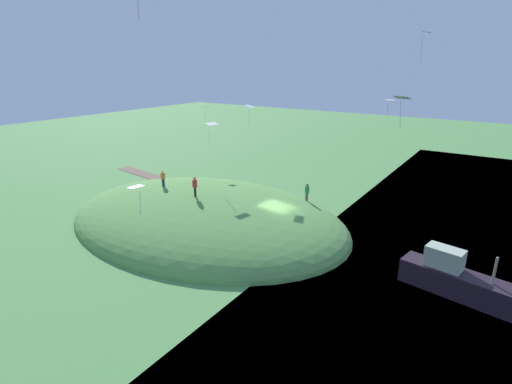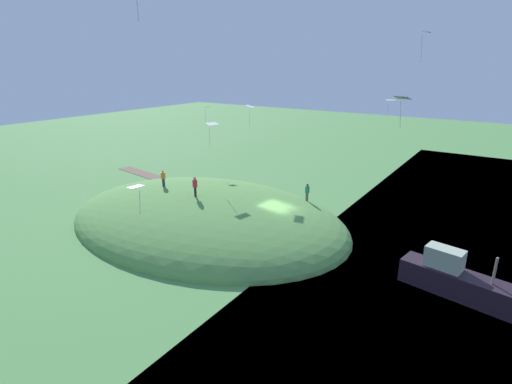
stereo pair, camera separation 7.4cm
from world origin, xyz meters
The scene contains 14 objects.
ground_plane centered at (0.00, 0.00, 0.00)m, with size 160.00×160.00×0.00m, color #548F4A.
grass_hill centered at (6.35, 1.76, 0.00)m, with size 26.17×19.06×4.94m, color #5A9346.
dirt_path centered at (20.58, -5.14, 0.02)m, with size 13.58×1.68×0.04m, color brown.
boat_on_lake centered at (-13.71, 2.28, 0.97)m, with size 6.84×2.77×3.12m.
person_near_shore centered at (6.56, 2.66, 3.55)m, with size 0.52×0.52×1.74m.
person_with_child centered at (11.34, 1.76, 3.25)m, with size 0.44×0.44×1.56m.
person_watching_kites centered at (-0.46, -4.35, 2.39)m, with size 0.44×0.44×1.60m.
kite_1 centered at (-9.82, 0.33, 14.77)m, with size 0.51×0.69×1.68m.
kite_2 centered at (8.31, -1.91, 7.78)m, with size 1.07×1.30×2.23m.
kite_3 centered at (14.27, -8.10, 8.35)m, with size 0.55×0.75×1.81m.
kite_4 centered at (7.02, -6.18, 9.08)m, with size 1.16×1.39×2.07m.
kite_5 centered at (-5.49, -9.98, 10.06)m, with size 1.21×1.32×1.33m.
kite_6 centered at (-8.55, -1.07, 10.99)m, with size 1.20×0.97×2.14m.
kite_7 centered at (1.52, 12.68, 6.74)m, with size 0.65×0.86×1.63m.
Camera 1 is at (-15.05, 25.87, 13.26)m, focal length 27.39 mm.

